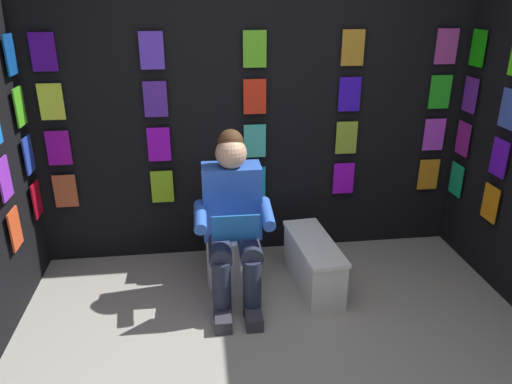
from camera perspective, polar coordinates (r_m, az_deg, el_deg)
The scene contains 4 objects.
display_wall_back at distance 3.81m, azimuth -0.30°, elevation 10.35°, with size 3.44×0.14×2.47m.
toilet at distance 3.63m, azimuth -2.86°, elevation -5.56°, with size 0.41×0.56×0.77m.
person_reading at distance 3.31m, azimuth -2.68°, elevation -3.19°, with size 0.53×0.68×1.19m.
comic_longbox_near at distance 3.63m, azimuth 6.70°, elevation -8.25°, with size 0.33×0.76×0.37m.
Camera 1 is at (0.45, 1.84, 2.02)m, focal length 34.28 mm.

